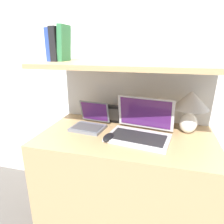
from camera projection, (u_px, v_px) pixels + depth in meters
The scene contains 12 objects.
wall_back at pixel (137, 57), 1.52m from camera, with size 6.00×0.05×2.40m.
desk at pixel (125, 181), 1.44m from camera, with size 1.15×0.63×0.72m.
back_riser at pixel (133, 134), 1.68m from camera, with size 1.15×0.04×1.16m.
shelf at pixel (130, 65), 1.25m from camera, with size 1.15×0.56×0.03m.
table_lamp at pixel (190, 105), 1.31m from camera, with size 0.24×0.24×0.29m.
laptop_large at pixel (140, 130), 1.29m from camera, with size 0.43×0.35×0.24m.
laptop_small at pixel (90, 123), 1.44m from camera, with size 0.25×0.25×0.18m.
computer_mouse at pixel (109, 137), 1.25m from camera, with size 0.07×0.13×0.04m.
router_box at pixel (113, 114), 1.55m from camera, with size 0.12×0.05×0.13m.
book_blue at pixel (53, 45), 1.34m from camera, with size 0.03×0.15×0.21m.
book_black at pixel (58, 44), 1.33m from camera, with size 0.04×0.16×0.22m.
book_green at pixel (64, 43), 1.32m from camera, with size 0.05×0.13×0.23m.
Camera 1 is at (0.22, -0.88, 1.27)m, focal length 32.00 mm.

